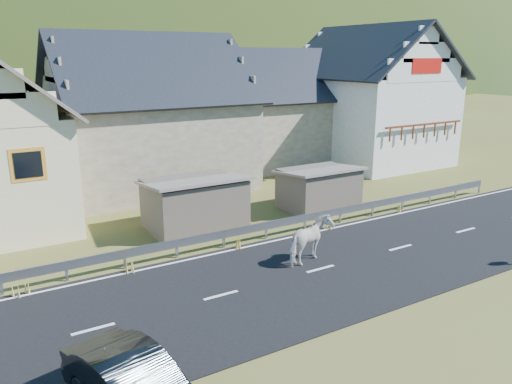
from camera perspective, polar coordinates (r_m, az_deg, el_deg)
ground at (r=18.27m, az=7.38°, el=-8.82°), size 160.00×160.00×0.00m
road at (r=18.26m, az=7.38°, el=-8.76°), size 60.00×7.00×0.04m
lane_markings at (r=18.25m, az=7.38°, el=-8.69°), size 60.00×6.60×0.01m
guardrail at (r=20.86m, az=1.20°, el=-3.91°), size 28.10×0.09×0.75m
shed_left at (r=22.19m, az=-7.05°, el=-1.37°), size 4.30×3.30×2.40m
shed_right at (r=25.02m, az=7.16°, el=0.32°), size 3.80×2.90×2.20m
house_stone_a at (r=29.69m, az=-12.24°, el=9.59°), size 10.80×9.80×8.90m
house_stone_b at (r=35.90m, az=2.22°, el=10.22°), size 9.80×8.80×8.10m
house_white at (r=37.18m, az=12.77°, el=11.32°), size 8.80×10.80×9.70m
mountain at (r=195.57m, az=-26.02°, el=5.74°), size 440.00×280.00×260.00m
horse at (r=18.51m, az=6.26°, el=-5.49°), size 1.54×2.19×1.69m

